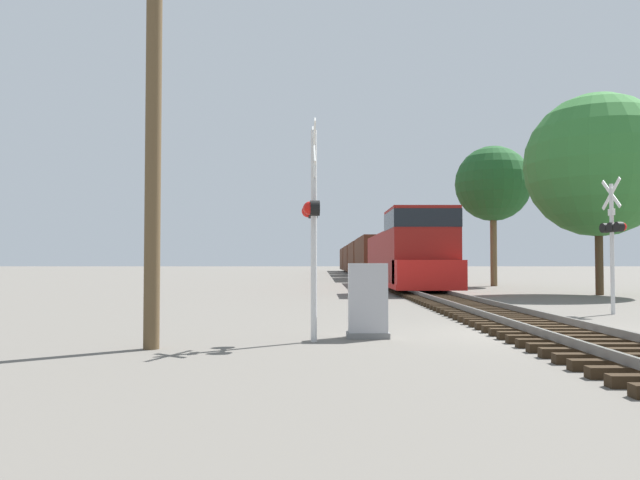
{
  "coord_description": "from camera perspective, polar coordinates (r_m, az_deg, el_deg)",
  "views": [
    {
      "loc": [
        -4.89,
        -13.53,
        1.57
      ],
      "look_at": [
        -4.82,
        6.97,
        2.29
      ],
      "focal_mm": 35.0,
      "sensor_mm": 36.0,
      "label": 1
    }
  ],
  "objects": [
    {
      "name": "utility_pole",
      "position": [
        12.09,
        -15.17,
        13.28
      ],
      "size": [
        1.8,
        0.29,
        9.22
      ],
      "color": "brown",
      "rests_on": "ground"
    },
    {
      "name": "relay_cabinet",
      "position": [
        12.96,
        4.17,
        -5.59
      ],
      "size": [
        0.88,
        0.52,
        1.54
      ],
      "color": "slate",
      "rests_on": "ground"
    },
    {
      "name": "rail_track_bed",
      "position": [
        14.46,
        19.75,
        -7.58
      ],
      "size": [
        2.6,
        160.0,
        0.31
      ],
      "color": "black",
      "rests_on": "ground"
    },
    {
      "name": "freight_train",
      "position": [
        67.58,
        3.94,
        -1.7
      ],
      "size": [
        3.13,
        81.19,
        4.15
      ],
      "color": "maroon",
      "rests_on": "ground"
    },
    {
      "name": "crossing_signal_near",
      "position": [
        12.32,
        -0.9,
        2.16
      ],
      "size": [
        0.38,
        1.01,
        4.35
      ],
      "rotation": [
        0.0,
        0.0,
        -1.5
      ],
      "color": "silver",
      "rests_on": "ground"
    },
    {
      "name": "ground_plane",
      "position": [
        14.47,
        19.76,
        -8.11
      ],
      "size": [
        400.0,
        400.0,
        0.0
      ],
      "primitive_type": "plane",
      "color": "#666059"
    },
    {
      "name": "crossing_signal_far",
      "position": [
        20.65,
        24.99,
        0.6
      ],
      "size": [
        0.45,
        1.01,
        4.08
      ],
      "rotation": [
        0.0,
        0.0,
        1.72
      ],
      "color": "silver",
      "rests_on": "ground"
    },
    {
      "name": "tree_far_right",
      "position": [
        32.52,
        23.84,
        6.27
      ],
      "size": [
        6.79,
        6.79,
        9.55
      ],
      "color": "#473521",
      "rests_on": "ground"
    },
    {
      "name": "tree_mid_background",
      "position": [
        42.08,
        15.33,
        4.95
      ],
      "size": [
        4.87,
        4.87,
        9.08
      ],
      "color": "brown",
      "rests_on": "ground"
    }
  ]
}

